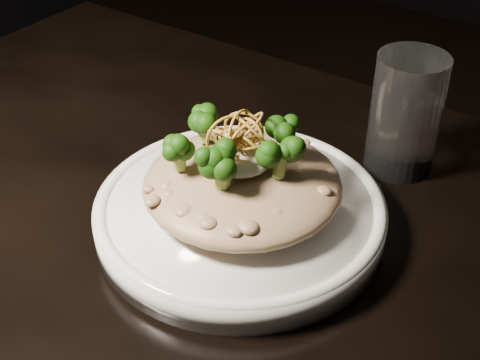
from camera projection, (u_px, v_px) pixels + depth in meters
The scene contains 7 objects.
table at pixel (205, 331), 0.65m from camera, with size 1.10×0.80×0.75m.
plate at pixel (240, 214), 0.64m from camera, with size 0.28×0.28×0.03m, color silver.
risotto at pixel (242, 184), 0.62m from camera, with size 0.19×0.19×0.04m, color brown.
broccoli at pixel (236, 141), 0.59m from camera, with size 0.14×0.14×0.05m, color black, non-canonical shape.
cheese at pixel (241, 160), 0.60m from camera, with size 0.05×0.05×0.02m, color silver.
shallots at pixel (239, 133), 0.59m from camera, with size 0.05×0.05×0.03m, color brown, non-canonical shape.
drinking_glass at pixel (405, 114), 0.69m from camera, with size 0.07×0.07×0.13m, color white.
Camera 1 is at (0.28, -0.34, 1.17)m, focal length 50.00 mm.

